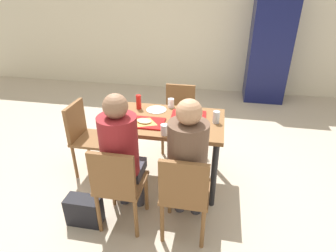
{
  "coord_description": "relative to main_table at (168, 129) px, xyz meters",
  "views": [
    {
      "loc": [
        0.48,
        -2.47,
        1.98
      ],
      "look_at": [
        0.0,
        0.0,
        0.69
      ],
      "focal_mm": 29.18,
      "sensor_mm": 36.0,
      "label": 1
    }
  ],
  "objects": [
    {
      "name": "ground_plane",
      "position": [
        0.0,
        0.0,
        -0.66
      ],
      "size": [
        10.0,
        10.0,
        0.02
      ],
      "primitive_type": "cube",
      "color": "#B7A893"
    },
    {
      "name": "back_wall",
      "position": [
        0.0,
        3.2,
        0.75
      ],
      "size": [
        10.0,
        0.1,
        2.8
      ],
      "primitive_type": "cube",
      "color": "beige",
      "rests_on": "ground_plane"
    },
    {
      "name": "main_table",
      "position": [
        0.0,
        0.0,
        0.0
      ],
      "size": [
        1.14,
        0.75,
        0.76
      ],
      "color": "brown",
      "rests_on": "ground_plane"
    },
    {
      "name": "chair_near_left",
      "position": [
        -0.28,
        -0.76,
        -0.16
      ],
      "size": [
        0.4,
        0.4,
        0.85
      ],
      "color": "brown",
      "rests_on": "ground_plane"
    },
    {
      "name": "chair_near_right",
      "position": [
        0.28,
        -0.76,
        -0.16
      ],
      "size": [
        0.4,
        0.4,
        0.85
      ],
      "color": "brown",
      "rests_on": "ground_plane"
    },
    {
      "name": "chair_far_side",
      "position": [
        0.0,
        0.76,
        -0.16
      ],
      "size": [
        0.4,
        0.4,
        0.85
      ],
      "color": "brown",
      "rests_on": "ground_plane"
    },
    {
      "name": "chair_left_end",
      "position": [
        -0.95,
        0.0,
        -0.16
      ],
      "size": [
        0.4,
        0.4,
        0.85
      ],
      "color": "brown",
      "rests_on": "ground_plane"
    },
    {
      "name": "person_in_red",
      "position": [
        -0.28,
        -0.62,
        0.09
      ],
      "size": [
        0.32,
        0.42,
        1.26
      ],
      "color": "#383842",
      "rests_on": "ground_plane"
    },
    {
      "name": "person_in_brown_jacket",
      "position": [
        0.28,
        -0.62,
        0.09
      ],
      "size": [
        0.32,
        0.42,
        1.26
      ],
      "color": "#383842",
      "rests_on": "ground_plane"
    },
    {
      "name": "tray_red_near",
      "position": [
        -0.2,
        -0.13,
        0.12
      ],
      "size": [
        0.36,
        0.26,
        0.02
      ],
      "primitive_type": "cube",
      "rotation": [
        0.0,
        0.0,
        0.0
      ],
      "color": "#B21414",
      "rests_on": "main_table"
    },
    {
      "name": "tray_red_far",
      "position": [
        0.2,
        0.11,
        0.12
      ],
      "size": [
        0.37,
        0.28,
        0.02
      ],
      "primitive_type": "cube",
      "rotation": [
        0.0,
        0.0,
        0.05
      ],
      "color": "#B21414",
      "rests_on": "main_table"
    },
    {
      "name": "paper_plate_center",
      "position": [
        -0.17,
        0.21,
        0.11
      ],
      "size": [
        0.22,
        0.22,
        0.01
      ],
      "primitive_type": "cylinder",
      "color": "white",
      "rests_on": "main_table"
    },
    {
      "name": "paper_plate_near_edge",
      "position": [
        0.17,
        -0.21,
        0.11
      ],
      "size": [
        0.22,
        0.22,
        0.01
      ],
      "primitive_type": "cylinder",
      "color": "white",
      "rests_on": "main_table"
    },
    {
      "name": "pizza_slice_a",
      "position": [
        -0.21,
        -0.14,
        0.13
      ],
      "size": [
        0.25,
        0.22,
        0.02
      ],
      "color": "#C68C47",
      "rests_on": "tray_red_near"
    },
    {
      "name": "pizza_slice_b",
      "position": [
        0.19,
        0.13,
        0.13
      ],
      "size": [
        0.23,
        0.27,
        0.02
      ],
      "color": "#DBAD60",
      "rests_on": "tray_red_far"
    },
    {
      "name": "plastic_cup_a",
      "position": [
        -0.03,
        0.32,
        0.16
      ],
      "size": [
        0.07,
        0.07,
        0.1
      ],
      "primitive_type": "cylinder",
      "color": "white",
      "rests_on": "main_table"
    },
    {
      "name": "plastic_cup_b",
      "position": [
        0.03,
        -0.32,
        0.16
      ],
      "size": [
        0.07,
        0.07,
        0.1
      ],
      "primitive_type": "cylinder",
      "color": "white",
      "rests_on": "main_table"
    },
    {
      "name": "soda_can",
      "position": [
        0.48,
        0.02,
        0.17
      ],
      "size": [
        0.07,
        0.07,
        0.12
      ],
      "primitive_type": "cylinder",
      "color": "#B7BCC6",
      "rests_on": "main_table"
    },
    {
      "name": "condiment_bottle",
      "position": [
        -0.37,
        0.21,
        0.19
      ],
      "size": [
        0.06,
        0.06,
        0.16
      ],
      "primitive_type": "cylinder",
      "color": "red",
      "rests_on": "main_table"
    },
    {
      "name": "foil_bundle",
      "position": [
        -0.48,
        -0.02,
        0.16
      ],
      "size": [
        0.1,
        0.1,
        0.1
      ],
      "primitive_type": "sphere",
      "color": "silver",
      "rests_on": "main_table"
    },
    {
      "name": "handbag",
      "position": [
        -0.63,
        -0.78,
        -0.51
      ],
      "size": [
        0.32,
        0.16,
        0.28
      ],
      "primitive_type": "cube",
      "rotation": [
        0.0,
        0.0,
        0.01
      ],
      "color": "black",
      "rests_on": "ground_plane"
    },
    {
      "name": "drink_fridge",
      "position": [
        1.32,
        2.85,
        0.3
      ],
      "size": [
        0.7,
        0.6,
        1.9
      ],
      "primitive_type": "cube",
      "color": "#14194C",
      "rests_on": "ground_plane"
    }
  ]
}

